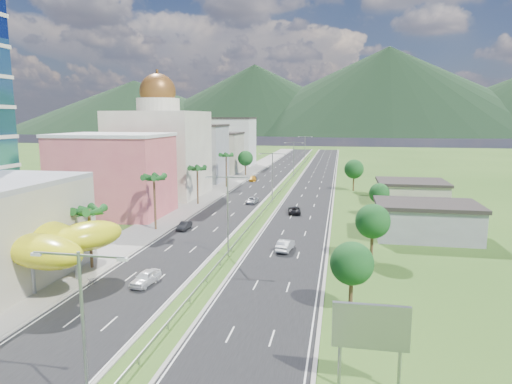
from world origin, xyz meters
The scene contains 36 objects.
ground centered at (0.00, 0.00, 0.00)m, with size 500.00×500.00×0.00m, color #2D5119.
road_left centered at (-7.50, 90.00, 0.02)m, with size 11.00×260.00×0.04m, color black.
road_right centered at (7.50, 90.00, 0.02)m, with size 11.00×260.00×0.04m, color black.
sidewalk_left centered at (-17.00, 90.00, 0.06)m, with size 7.00×260.00×0.12m, color gray.
median_guardrail centered at (0.00, 71.99, 0.62)m, with size 0.10×216.06×0.76m.
streetlight_median_a centered at (0.00, -25.00, 6.75)m, with size 6.04×0.25×11.00m.
streetlight_median_b centered at (0.00, 10.00, 6.75)m, with size 6.04×0.25×11.00m.
streetlight_median_c centered at (0.00, 50.00, 6.75)m, with size 6.04×0.25×11.00m.
streetlight_median_d centered at (0.00, 95.00, 6.75)m, with size 6.04×0.25×11.00m.
streetlight_median_e centered at (0.00, 140.00, 6.75)m, with size 6.04×0.25×11.00m.
lime_canopy centered at (-20.00, -4.00, 4.99)m, with size 18.00×15.00×7.40m.
pink_shophouse centered at (-28.00, 32.00, 7.50)m, with size 20.00×15.00×15.00m, color #D05560.
domed_building centered at (-28.00, 55.00, 11.35)m, with size 20.00×20.00×28.70m.
midrise_grey centered at (-27.00, 80.00, 8.00)m, with size 16.00×15.00×16.00m, color gray.
midrise_beige centered at (-27.00, 102.00, 6.50)m, with size 16.00×15.00×13.00m, color #A39B86.
midrise_white centered at (-27.00, 125.00, 9.00)m, with size 16.00×15.00×18.00m, color silver.
billboard centered at (17.00, -18.00, 4.42)m, with size 5.20×0.35×6.20m.
shed_near centered at (28.00, 25.00, 2.50)m, with size 15.00×10.00×5.00m, color gray.
shed_far centered at (30.00, 55.00, 2.20)m, with size 14.00×12.00×4.40m, color #A39B86.
palm_tree_b centered at (-15.50, 2.00, 7.06)m, with size 3.60×3.60×8.10m.
palm_tree_c centered at (-15.50, 22.00, 8.50)m, with size 3.60×3.60×9.60m.
palm_tree_d centered at (-15.50, 45.00, 7.54)m, with size 3.60×3.60×8.60m.
palm_tree_e centered at (-15.50, 70.00, 8.31)m, with size 3.60×3.60×9.40m.
leafy_tree_lfar centered at (-15.50, 95.00, 5.58)m, with size 4.90×4.90×8.05m.
leafy_tree_ra centered at (16.00, -5.00, 4.78)m, with size 4.20×4.20×6.90m.
leafy_tree_rb centered at (19.00, 12.00, 5.18)m, with size 4.55×4.55×7.47m.
leafy_tree_rc centered at (22.00, 40.00, 4.37)m, with size 3.85×3.85×6.33m.
leafy_tree_rd centered at (18.00, 70.00, 5.58)m, with size 4.90×4.90×8.05m.
mountain_ridge centered at (60.00, 450.00, 0.00)m, with size 860.00×140.00×90.00m, color black, non-canonical shape.
car_white_near_left centered at (-6.52, -2.11, 0.82)m, with size 1.84×4.58×1.56m, color white.
car_dark_left centered at (-10.79, 22.99, 0.70)m, with size 1.41×4.03×1.33m, color black.
car_silver_mid_left centered at (-4.19, 48.18, 0.68)m, with size 2.13×4.61×1.28m, color #A2A4AA.
car_yellow_far_left centered at (-10.73, 82.68, 0.74)m, with size 1.95×4.80×1.39m, color #BF8016.
car_silver_right centered at (7.31, 13.87, 0.85)m, with size 1.72×4.93×1.63m, color #B0B3B8.
car_dark_far_right centered at (6.00, 39.15, 0.74)m, with size 2.32×5.02×1.40m, color black.
motorcycle centered at (-12.30, -3.49, 0.61)m, with size 0.54×1.78×1.14m, color black.
Camera 1 is at (14.68, -47.92, 18.62)m, focal length 32.00 mm.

